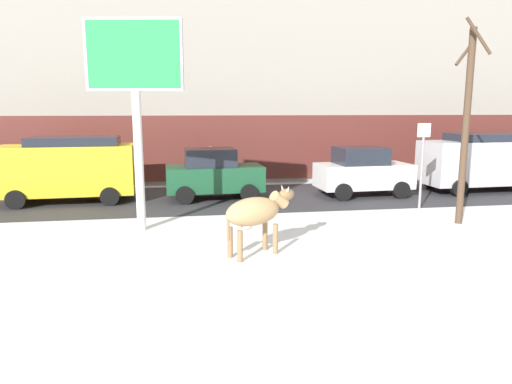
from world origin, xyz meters
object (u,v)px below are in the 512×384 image
Objects in this scene: car_yellow_van at (68,167)px; pedestrian_by_cars at (211,166)px; car_silver_van at (480,160)px; bare_tree_left_lot at (466,123)px; car_darkgreen_hatchback at (213,174)px; pedestrian_near_billboard at (112,168)px; cow_tan at (256,212)px; car_white_hatchback at (363,172)px; street_sign at (422,159)px; billboard at (135,68)px.

pedestrian_by_cars is (5.18, 2.51, -0.36)m from car_yellow_van.
bare_tree_left_lot reaches higher than car_silver_van.
pedestrian_by_cars is at bearing 25.82° from car_yellow_van.
car_darkgreen_hatchback is 2.06× the size of pedestrian_near_billboard.
cow_tan is 12.34m from car_silver_van.
cow_tan is at bearing -127.86° from car_white_hatchback.
street_sign is (6.15, 4.04, 0.68)m from cow_tan.
car_yellow_van is 2.70× the size of pedestrian_near_billboard.
cow_tan is at bearing -146.69° from street_sign.
pedestrian_by_cars is (-10.63, 2.72, -0.36)m from car_silver_van.
billboard is at bearing -108.68° from pedestrian_by_cars.
billboard is at bearing -76.20° from pedestrian_near_billboard.
billboard is 5.86m from car_darkgreen_hatchback.
car_darkgreen_hatchback is at bearing 61.67° from billboard.
bare_tree_left_lot reaches higher than car_white_hatchback.
pedestrian_near_billboard is at bearing 114.77° from cow_tan.
pedestrian_near_billboard is 1.00× the size of pedestrian_by_cars.
cow_tan is 0.53× the size of car_white_hatchback.
car_yellow_van is at bearing -154.18° from pedestrian_by_cars.
car_darkgreen_hatchback is 8.58m from bare_tree_left_lot.
cow_tan is 9.63m from pedestrian_by_cars.
car_white_hatchback is (5.18, 6.67, -0.07)m from cow_tan.
bare_tree_left_lot reaches higher than cow_tan.
cow_tan is at bearing -146.00° from car_silver_van.
car_yellow_van is at bearing 156.86° from bare_tree_left_lot.
car_white_hatchback is at bearing -2.52° from car_darkgreen_hatchback.
pedestrian_by_cars is (0.07, 2.70, -0.05)m from car_darkgreen_hatchback.
street_sign is at bearing 94.30° from bare_tree_left_lot.
bare_tree_left_lot is (1.12, -4.64, 1.96)m from car_white_hatchback.
car_yellow_van is 0.82× the size of bare_tree_left_lot.
street_sign reaches higher than car_silver_van.
car_yellow_van is 1.31× the size of car_white_hatchback.
pedestrian_near_billboard and pedestrian_by_cars have the same top height.
car_white_hatchback is (5.65, -0.25, 0.00)m from car_darkgreen_hatchback.
car_silver_van is (10.23, 6.90, 0.25)m from cow_tan.
pedestrian_by_cars is at bearing 131.46° from bare_tree_left_lot.
pedestrian_by_cars is at bearing 88.56° from car_darkgreen_hatchback.
car_white_hatchback is at bearing 52.14° from cow_tan.
pedestrian_near_billboard is at bearing 162.94° from car_white_hatchback.
car_yellow_van is 12.14m from street_sign.
cow_tan is 6.93m from car_darkgreen_hatchback.
cow_tan is at bearing -51.85° from car_yellow_van.
car_silver_van is 2.70× the size of pedestrian_by_cars.
billboard reaches higher than pedestrian_by_cars.
cow_tan is 0.66× the size of street_sign.
street_sign is at bearing -14.66° from car_yellow_van.
pedestrian_by_cars is (4.03, 0.00, 0.00)m from pedestrian_near_billboard.
pedestrian_near_billboard is (-9.62, 2.95, -0.05)m from car_white_hatchback.
pedestrian_by_cars is (-0.40, 9.62, -0.11)m from cow_tan.
car_darkgreen_hatchback is (2.27, 4.21, -3.39)m from billboard.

